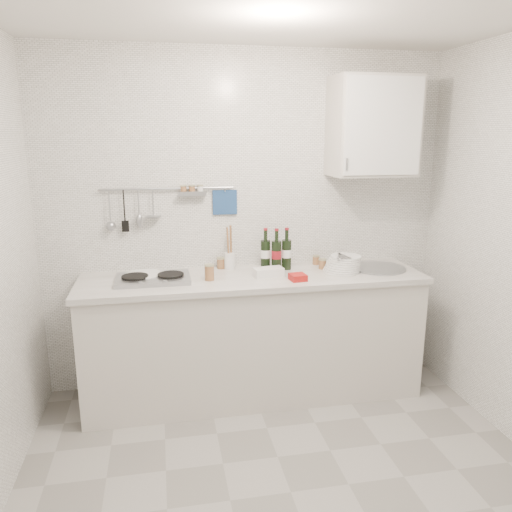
{
  "coord_description": "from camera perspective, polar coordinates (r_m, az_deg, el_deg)",
  "views": [
    {
      "loc": [
        -0.63,
        -2.25,
        1.9
      ],
      "look_at": [
        -0.02,
        0.9,
        1.11
      ],
      "focal_mm": 35.0,
      "sensor_mm": 36.0,
      "label": 1
    }
  ],
  "objects": [
    {
      "name": "wall_rail",
      "position": [
        3.65,
        -10.39,
        6.1
      ],
      "size": [
        0.98,
        0.09,
        0.34
      ],
      "color": "#93969B",
      "rests_on": "back_wall"
    },
    {
      "name": "floor",
      "position": [
        3.02,
        4.0,
        -25.33
      ],
      "size": [
        3.0,
        3.0,
        0.0
      ],
      "primitive_type": "plane",
      "color": "slate",
      "rests_on": "ground"
    },
    {
      "name": "jar_a",
      "position": [
        3.73,
        -4.03,
        -0.79
      ],
      "size": [
        0.06,
        0.06,
        0.08
      ],
      "rotation": [
        0.0,
        0.0,
        0.21
      ],
      "color": "brown",
      "rests_on": "counter"
    },
    {
      "name": "jar_b",
      "position": [
        3.87,
        6.88,
        -0.43
      ],
      "size": [
        0.06,
        0.06,
        0.07
      ],
      "rotation": [
        0.0,
        0.0,
        -0.21
      ],
      "color": "brown",
      "rests_on": "counter"
    },
    {
      "name": "utensil_crock",
      "position": [
        3.71,
        -3.02,
        -0.3
      ],
      "size": [
        0.08,
        0.08,
        0.33
      ],
      "rotation": [
        0.0,
        0.0,
        -0.19
      ],
      "color": "white",
      "rests_on": "counter"
    },
    {
      "name": "counter",
      "position": [
        3.72,
        -0.2,
        -9.45
      ],
      "size": [
        2.44,
        0.64,
        0.96
      ],
      "color": "beige",
      "rests_on": "floor"
    },
    {
      "name": "strawberry_punnet",
      "position": [
        3.44,
        4.8,
        -2.43
      ],
      "size": [
        0.12,
        0.12,
        0.04
      ],
      "primitive_type": "cube",
      "rotation": [
        0.0,
        0.0,
        0.11
      ],
      "color": "red",
      "rests_on": "counter"
    },
    {
      "name": "jar_d",
      "position": [
        3.44,
        -5.35,
        -1.86
      ],
      "size": [
        0.07,
        0.07,
        0.11
      ],
      "rotation": [
        0.0,
        0.0,
        0.0
      ],
      "color": "brown",
      "rests_on": "counter"
    },
    {
      "name": "wine_bottles",
      "position": [
        3.67,
        2.32,
        0.78
      ],
      "size": [
        0.23,
        0.11,
        0.31
      ],
      "rotation": [
        0.0,
        0.0,
        -0.12
      ],
      "color": "black",
      "rests_on": "counter"
    },
    {
      "name": "butter_dish",
      "position": [
        3.52,
        1.41,
        -1.85
      ],
      "size": [
        0.22,
        0.13,
        0.06
      ],
      "primitive_type": "cube",
      "rotation": [
        0.0,
        0.0,
        0.13
      ],
      "color": "white",
      "rests_on": "counter"
    },
    {
      "name": "jar_c",
      "position": [
        3.75,
        7.6,
        -0.89
      ],
      "size": [
        0.06,
        0.06,
        0.08
      ],
      "rotation": [
        0.0,
        0.0,
        -0.21
      ],
      "color": "brown",
      "rests_on": "counter"
    },
    {
      "name": "plate_stack_sink",
      "position": [
        3.7,
        9.94,
        -0.92
      ],
      "size": [
        0.29,
        0.28,
        0.12
      ],
      "rotation": [
        0.0,
        0.0,
        -0.1
      ],
      "color": "white",
      "rests_on": "counter"
    },
    {
      "name": "back_wall",
      "position": [
        3.76,
        -1.15,
        3.84
      ],
      "size": [
        3.0,
        0.02,
        2.5
      ],
      "primitive_type": "cube",
      "color": "silver",
      "rests_on": "floor"
    },
    {
      "name": "plate_stack_hob",
      "position": [
        3.55,
        -12.76,
        -2.26
      ],
      "size": [
        0.26,
        0.26,
        0.04
      ],
      "rotation": [
        0.0,
        0.0,
        -0.34
      ],
      "color": "#5162B9",
      "rests_on": "counter"
    },
    {
      "name": "wall_cabinet",
      "position": [
        3.8,
        13.23,
        14.19
      ],
      "size": [
        0.6,
        0.38,
        0.7
      ],
      "color": "beige",
      "rests_on": "back_wall"
    }
  ]
}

